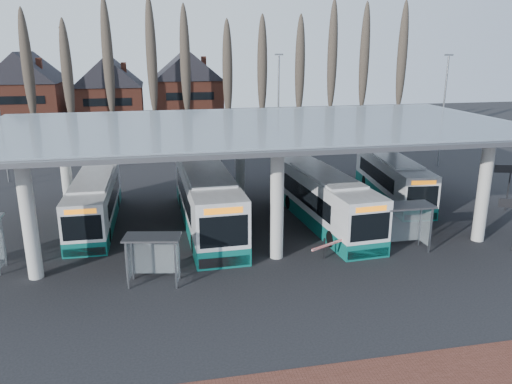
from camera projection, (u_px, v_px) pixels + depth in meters
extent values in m
plane|color=black|center=(289.00, 277.00, 24.20)|extent=(140.00, 140.00, 0.00)
cylinder|color=beige|center=(29.00, 219.00, 23.37)|extent=(0.70, 0.70, 6.00)
cylinder|color=beige|center=(65.00, 166.00, 33.71)|extent=(0.70, 0.70, 6.00)
cylinder|color=beige|center=(277.00, 203.00, 25.71)|extent=(0.70, 0.70, 6.00)
cylinder|color=beige|center=(240.00, 159.00, 36.06)|extent=(0.70, 0.70, 6.00)
cylinder|color=beige|center=(484.00, 190.00, 28.06)|extent=(0.70, 0.70, 6.00)
cylinder|color=beige|center=(393.00, 152.00, 38.40)|extent=(0.70, 0.70, 6.00)
cube|color=gray|center=(255.00, 125.00, 29.98)|extent=(32.00, 16.00, 0.12)
cube|color=silver|center=(255.00, 124.00, 29.96)|extent=(31.50, 15.50, 0.04)
cone|color=#473D33|center=(28.00, 84.00, 49.69)|extent=(0.36, 0.36, 14.50)
ellipsoid|color=#473D33|center=(26.00, 66.00, 49.20)|extent=(1.10, 1.10, 11.02)
cone|color=#473D33|center=(70.00, 83.00, 50.47)|extent=(0.36, 0.36, 14.50)
ellipsoid|color=#473D33|center=(68.00, 66.00, 49.99)|extent=(1.10, 1.10, 11.02)
cone|color=#473D33|center=(111.00, 83.00, 51.25)|extent=(0.36, 0.36, 14.50)
ellipsoid|color=#473D33|center=(110.00, 65.00, 50.77)|extent=(1.10, 1.10, 11.02)
cone|color=#473D33|center=(151.00, 82.00, 52.04)|extent=(0.36, 0.36, 14.50)
ellipsoid|color=#473D33|center=(150.00, 65.00, 51.55)|extent=(1.10, 1.10, 11.02)
cone|color=#473D33|center=(189.00, 82.00, 52.82)|extent=(0.36, 0.36, 14.50)
ellipsoid|color=#473D33|center=(189.00, 65.00, 52.33)|extent=(1.10, 1.10, 11.02)
cone|color=#473D33|center=(227.00, 81.00, 53.60)|extent=(0.36, 0.36, 14.50)
ellipsoid|color=#473D33|center=(226.00, 64.00, 53.11)|extent=(1.10, 1.10, 11.02)
cone|color=#473D33|center=(263.00, 81.00, 54.38)|extent=(0.36, 0.36, 14.50)
ellipsoid|color=#473D33|center=(263.00, 64.00, 53.90)|extent=(1.10, 1.10, 11.02)
cone|color=#473D33|center=(298.00, 80.00, 55.16)|extent=(0.36, 0.36, 14.50)
ellipsoid|color=#473D33|center=(298.00, 64.00, 54.68)|extent=(1.10, 1.10, 11.02)
cone|color=#473D33|center=(332.00, 80.00, 55.95)|extent=(0.36, 0.36, 14.50)
ellipsoid|color=#473D33|center=(333.00, 64.00, 55.46)|extent=(1.10, 1.10, 11.02)
cone|color=#473D33|center=(366.00, 79.00, 56.73)|extent=(0.36, 0.36, 14.50)
ellipsoid|color=#473D33|center=(367.00, 64.00, 56.24)|extent=(1.10, 1.10, 11.02)
cone|color=#473D33|center=(398.00, 79.00, 57.51)|extent=(0.36, 0.36, 14.50)
ellipsoid|color=#473D33|center=(399.00, 63.00, 57.02)|extent=(1.10, 1.10, 11.02)
cube|color=brown|center=(31.00, 109.00, 60.59)|extent=(8.00, 10.00, 7.00)
pyramid|color=black|center=(23.00, 50.00, 58.64)|extent=(8.30, 10.30, 3.50)
cube|color=brown|center=(111.00, 108.00, 62.45)|extent=(8.00, 10.00, 7.00)
pyramid|color=black|center=(107.00, 49.00, 60.50)|extent=(8.30, 10.30, 3.50)
cube|color=brown|center=(188.00, 106.00, 64.30)|extent=(8.00, 10.00, 7.00)
pyramid|color=black|center=(185.00, 49.00, 62.35)|extent=(8.30, 10.30, 3.50)
cylinder|color=slate|center=(1.00, 122.00, 39.97)|extent=(0.16, 0.16, 10.00)
cylinder|color=slate|center=(278.00, 109.00, 48.43)|extent=(0.16, 0.16, 10.00)
cube|color=slate|center=(279.00, 54.00, 47.01)|extent=(0.80, 0.15, 0.15)
cylinder|color=slate|center=(443.00, 113.00, 45.52)|extent=(0.16, 0.16, 10.00)
cube|color=slate|center=(449.00, 55.00, 44.10)|extent=(0.80, 0.15, 0.15)
cube|color=white|center=(94.00, 199.00, 31.13)|extent=(2.49, 10.86, 2.52)
cube|color=#0C5E55|center=(96.00, 218.00, 31.47)|extent=(2.51, 10.88, 0.81)
cube|color=white|center=(93.00, 179.00, 30.76)|extent=(2.19, 6.53, 0.16)
cube|color=black|center=(95.00, 196.00, 31.53)|extent=(2.47, 7.83, 0.99)
cube|color=black|center=(82.00, 228.00, 26.03)|extent=(2.02, 0.09, 1.35)
cube|color=black|center=(103.00, 177.00, 36.19)|extent=(1.95, 0.09, 1.08)
cube|color=orange|center=(80.00, 212.00, 25.78)|extent=(1.61, 0.07, 0.27)
cube|color=black|center=(84.00, 252.00, 26.41)|extent=(2.18, 0.11, 0.45)
cylinder|color=black|center=(70.00, 238.00, 28.04)|extent=(0.27, 0.87, 0.87)
cylinder|color=black|center=(108.00, 235.00, 28.41)|extent=(0.27, 0.87, 0.87)
cylinder|color=black|center=(86.00, 203.00, 34.25)|extent=(0.27, 0.87, 0.87)
cylinder|color=black|center=(117.00, 202.00, 34.62)|extent=(0.27, 0.87, 0.87)
cube|color=white|center=(207.00, 196.00, 30.65)|extent=(3.03, 13.03, 3.03)
cube|color=#0C5E55|center=(207.00, 218.00, 31.05)|extent=(3.05, 13.05, 0.97)
cube|color=white|center=(206.00, 171.00, 30.21)|extent=(2.65, 7.84, 0.19)
cube|color=black|center=(206.00, 192.00, 31.12)|extent=(3.00, 9.40, 1.19)
cube|color=black|center=(224.00, 232.00, 24.58)|extent=(2.43, 0.12, 1.62)
cube|color=black|center=(195.00, 170.00, 36.67)|extent=(2.34, 0.11, 1.30)
cube|color=orange|center=(223.00, 211.00, 24.28)|extent=(1.93, 0.09, 0.32)
cube|color=black|center=(224.00, 262.00, 25.04)|extent=(2.62, 0.14, 0.54)
cylinder|color=black|center=(194.00, 244.00, 26.93)|extent=(0.32, 1.04, 1.04)
cylinder|color=black|center=(240.00, 240.00, 27.47)|extent=(0.32, 1.04, 1.04)
cylinder|color=black|center=(182.00, 202.00, 34.32)|extent=(0.32, 1.04, 1.04)
cylinder|color=black|center=(218.00, 199.00, 34.85)|extent=(0.32, 1.04, 1.04)
cube|color=white|center=(325.00, 197.00, 31.17)|extent=(3.28, 11.91, 2.75)
cube|color=#0C5E55|center=(324.00, 217.00, 31.53)|extent=(3.30, 11.93, 0.88)
cube|color=white|center=(326.00, 175.00, 30.77)|extent=(2.72, 7.20, 0.18)
cube|color=black|center=(322.00, 193.00, 31.59)|extent=(3.10, 8.63, 1.08)
cube|color=black|center=(370.00, 227.00, 25.73)|extent=(2.20, 0.21, 1.47)
cube|color=black|center=(293.00, 173.00, 36.56)|extent=(2.13, 0.20, 1.18)
cube|color=orange|center=(371.00, 209.00, 25.45)|extent=(1.75, 0.17, 0.29)
cube|color=black|center=(368.00, 253.00, 26.14)|extent=(2.38, 0.24, 0.49)
cylinder|color=black|center=(332.00, 239.00, 27.79)|extent=(0.34, 0.96, 0.94)
cylinder|color=black|center=(368.00, 235.00, 28.37)|extent=(0.34, 0.96, 0.94)
cylinder|color=black|center=(289.00, 202.00, 34.41)|extent=(0.34, 0.96, 0.94)
cylinder|color=black|center=(320.00, 199.00, 34.99)|extent=(0.34, 0.96, 0.94)
cube|color=white|center=(393.00, 176.00, 36.71)|extent=(3.56, 11.03, 2.53)
cube|color=#0C5E55|center=(391.00, 192.00, 37.05)|extent=(3.58, 11.05, 0.81)
cube|color=white|center=(394.00, 159.00, 36.34)|extent=(2.82, 6.70, 0.16)
cube|color=black|center=(391.00, 173.00, 37.12)|extent=(3.24, 8.02, 0.99)
cube|color=black|center=(422.00, 196.00, 31.53)|extent=(2.02, 0.29, 1.35)
cube|color=black|center=(370.00, 159.00, 41.85)|extent=(1.95, 0.28, 1.08)
cube|color=orange|center=(424.00, 183.00, 31.28)|extent=(1.61, 0.23, 0.27)
cube|color=black|center=(420.00, 217.00, 31.92)|extent=(2.18, 0.33, 0.45)
cylinder|color=black|center=(394.00, 206.00, 33.67)|extent=(0.35, 0.89, 0.87)
cylinder|color=black|center=(424.00, 205.00, 33.85)|extent=(0.35, 0.89, 0.87)
cylinder|color=black|center=(365.00, 181.00, 39.98)|extent=(0.35, 0.89, 0.87)
cylinder|color=black|center=(390.00, 180.00, 40.15)|extent=(0.35, 0.89, 0.87)
cube|color=gray|center=(3.00, 241.00, 25.17)|extent=(0.09, 0.09, 2.69)
cube|color=silver|center=(1.00, 244.00, 24.61)|extent=(0.05, 1.18, 2.15)
cube|color=gray|center=(127.00, 266.00, 22.74)|extent=(0.09, 0.09, 2.30)
cube|color=gray|center=(176.00, 266.00, 22.77)|extent=(0.09, 0.09, 2.30)
cube|color=gray|center=(132.00, 257.00, 23.72)|extent=(0.09, 0.09, 2.30)
cube|color=gray|center=(179.00, 257.00, 23.74)|extent=(0.09, 0.09, 2.30)
cube|color=gray|center=(152.00, 237.00, 22.91)|extent=(2.77, 1.76, 0.09)
cube|color=silver|center=(156.00, 255.00, 23.76)|extent=(2.17, 0.46, 1.84)
cube|color=silver|center=(129.00, 260.00, 23.22)|extent=(0.23, 1.00, 1.84)
cube|color=silver|center=(178.00, 260.00, 23.24)|extent=(0.23, 1.00, 1.84)
cube|color=gray|center=(388.00, 234.00, 26.29)|extent=(0.08, 0.08, 2.54)
cube|color=gray|center=(431.00, 231.00, 26.75)|extent=(0.08, 0.08, 2.54)
cube|color=gray|center=(379.00, 227.00, 27.35)|extent=(0.08, 0.08, 2.54)
cube|color=gray|center=(420.00, 224.00, 27.81)|extent=(0.08, 0.08, 2.54)
cube|color=gray|center=(407.00, 206.00, 26.68)|extent=(2.86, 1.45, 0.10)
cube|color=silver|center=(399.00, 224.00, 27.61)|extent=(2.44, 0.06, 2.03)
cube|color=silver|center=(383.00, 229.00, 26.80)|extent=(0.05, 1.12, 2.03)
cube|color=silver|center=(426.00, 226.00, 27.27)|extent=(0.05, 1.12, 2.03)
cylinder|color=black|center=(508.00, 188.00, 33.72)|extent=(0.10, 0.10, 3.12)
cube|color=black|center=(511.00, 169.00, 33.34)|extent=(2.09, 0.70, 0.54)
cube|color=black|center=(324.00, 249.00, 26.20)|extent=(0.08, 0.08, 1.14)
cube|color=red|center=(328.00, 245.00, 25.60)|extent=(2.07, 1.14, 0.10)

